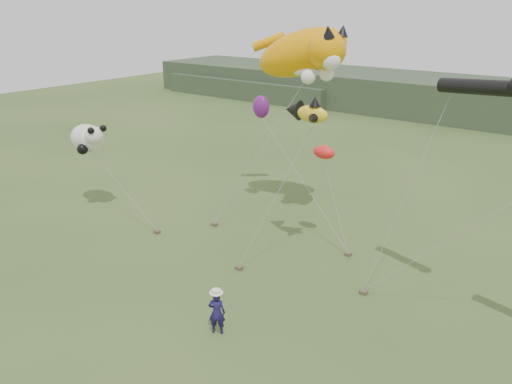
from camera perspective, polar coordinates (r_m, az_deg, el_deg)
ground at (r=20.90m, az=-4.03°, el=-13.50°), size 120.00×120.00×0.00m
headland at (r=60.24m, az=22.82°, el=9.63°), size 90.00×13.00×4.00m
festival_attendant at (r=19.29m, az=-4.50°, el=-13.56°), size 0.77×0.69×1.77m
sandbag_anchors at (r=25.23m, az=0.29°, el=-6.83°), size 12.05×4.59×0.16m
cat_kite at (r=28.05m, az=5.82°, el=15.51°), size 7.01×3.85×3.91m
fish_kite at (r=23.14m, az=5.65°, el=9.10°), size 2.47×1.65×1.26m
panda_kite at (r=31.16m, az=-18.61°, el=5.88°), size 2.85×1.84×1.77m
misc_kites at (r=27.82m, az=2.81°, el=8.13°), size 6.59×2.82×2.30m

